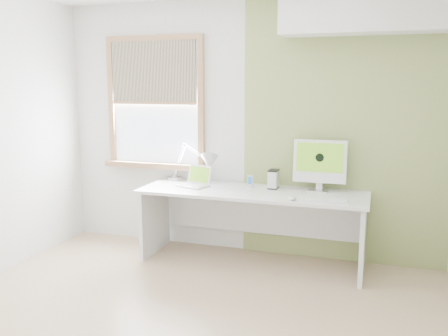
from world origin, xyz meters
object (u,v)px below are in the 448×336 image
at_px(external_drive, 274,179).
at_px(imac, 320,162).
at_px(laptop, 196,181).
at_px(desk, 254,209).
at_px(desk_lamp, 202,164).

distance_m(external_drive, imac, 0.48).
bearing_deg(laptop, desk, 1.01).
bearing_deg(desk, external_drive, 33.66).
xyz_separation_m(desk_lamp, imac, (1.19, 0.03, 0.07)).
height_order(desk, desk_lamp, desk_lamp).
relative_size(laptop, external_drive, 1.89).
bearing_deg(laptop, imac, 7.31).
xyz_separation_m(desk_lamp, laptop, (-0.03, -0.12, -0.16)).
height_order(laptop, external_drive, laptop).
bearing_deg(imac, laptop, -172.69).
relative_size(desk, imac, 4.36).
height_order(desk_lamp, laptop, desk_lamp).
distance_m(desk_lamp, imac, 1.20).
bearing_deg(desk_lamp, external_drive, 0.23).
relative_size(desk_lamp, imac, 1.33).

